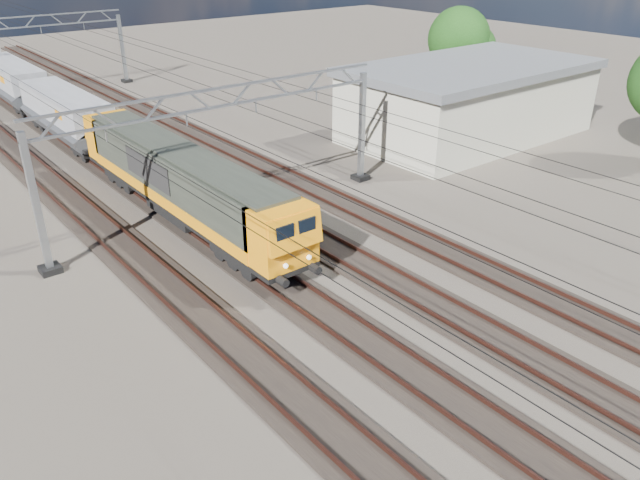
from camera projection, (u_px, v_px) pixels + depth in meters
ground at (272, 244)px, 30.99m from camera, size 160.00×160.00×0.00m
track_outer_west at (160, 281)px, 27.60m from camera, size 2.60×140.00×0.30m
track_loco at (238, 255)px, 29.84m from camera, size 2.60×140.00×0.30m
track_inner_east at (304, 232)px, 32.08m from camera, size 2.60×140.00×0.30m
track_outer_east at (362, 213)px, 34.31m from camera, size 2.60×140.00×0.30m
catenary_gantry_mid at (225, 149)px, 32.05m from camera, size 19.90×0.90×7.11m
catenary_gantry_far at (23, 53)px, 57.24m from camera, size 19.90×0.90×7.11m
overhead_wires at (185, 99)px, 34.03m from camera, size 12.03×140.00×0.53m
locomotive at (181, 179)px, 32.59m from camera, size 2.76×21.10×3.62m
hopper_wagon_lead at (66, 112)px, 45.01m from camera, size 3.38×13.00×3.25m
hopper_wagon_mid at (12, 80)px, 54.95m from camera, size 3.38×13.00×3.25m
industrial_shed at (469, 100)px, 46.28m from camera, size 18.60×10.60×5.40m
tree_far at (463, 41)px, 55.27m from camera, size 5.88×5.48×8.19m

